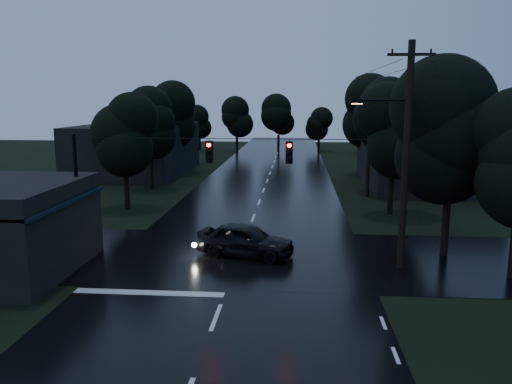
# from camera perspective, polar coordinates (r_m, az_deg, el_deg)

# --- Properties ---
(main_road) EXTENTS (12.00, 120.00, 0.02)m
(main_road) POSITION_cam_1_polar(r_m,az_deg,el_deg) (41.96, 0.87, 0.17)
(main_road) COLOR black
(main_road) RESTS_ON ground
(cross_street) EXTENTS (60.00, 9.00, 0.02)m
(cross_street) POSITION_cam_1_polar(r_m,az_deg,el_deg) (24.53, -1.95, -7.36)
(cross_street) COLOR black
(cross_street) RESTS_ON ground
(building_far_right) EXTENTS (10.00, 14.00, 4.40)m
(building_far_right) POSITION_cam_1_polar(r_m,az_deg,el_deg) (46.88, 18.59, 3.43)
(building_far_right) COLOR black
(building_far_right) RESTS_ON ground
(building_far_left) EXTENTS (10.00, 16.00, 5.00)m
(building_far_left) POSITION_cam_1_polar(r_m,az_deg,el_deg) (54.09, -13.41, 4.88)
(building_far_left) COLOR black
(building_far_left) RESTS_ON ground
(utility_pole_main) EXTENTS (3.50, 0.30, 10.00)m
(utility_pole_main) POSITION_cam_1_polar(r_m,az_deg,el_deg) (22.79, 16.55, 4.38)
(utility_pole_main) COLOR black
(utility_pole_main) RESTS_ON ground
(utility_pole_far) EXTENTS (2.00, 0.30, 7.50)m
(utility_pole_far) POSITION_cam_1_polar(r_m,az_deg,el_deg) (39.75, 12.76, 4.98)
(utility_pole_far) COLOR black
(utility_pole_far) RESTS_ON ground
(anchor_pole_left) EXTENTS (0.18, 0.18, 6.00)m
(anchor_pole_left) POSITION_cam_1_polar(r_m,az_deg,el_deg) (24.85, -19.72, -0.60)
(anchor_pole_left) COLOR black
(anchor_pole_left) RESTS_ON ground
(span_signals) EXTENTS (15.00, 0.37, 1.12)m
(span_signals) POSITION_cam_1_polar(r_m,az_deg,el_deg) (22.40, -0.92, 4.67)
(span_signals) COLOR black
(span_signals) RESTS_ON ground
(tree_corner_near) EXTENTS (4.48, 4.48, 9.44)m
(tree_corner_near) POSITION_cam_1_polar(r_m,az_deg,el_deg) (25.30, 21.50, 6.32)
(tree_corner_near) COLOR black
(tree_corner_near) RESTS_ON ground
(tree_left_a) EXTENTS (3.92, 3.92, 8.26)m
(tree_left_a) POSITION_cam_1_polar(r_m,az_deg,el_deg) (35.28, -14.85, 6.45)
(tree_left_a) COLOR black
(tree_left_a) RESTS_ON ground
(tree_left_b) EXTENTS (4.20, 4.20, 8.85)m
(tree_left_b) POSITION_cam_1_polar(r_m,az_deg,el_deg) (43.04, -12.08, 7.73)
(tree_left_b) COLOR black
(tree_left_b) RESTS_ON ground
(tree_left_c) EXTENTS (4.48, 4.48, 9.44)m
(tree_left_c) POSITION_cam_1_polar(r_m,az_deg,el_deg) (52.82, -9.60, 8.69)
(tree_left_c) COLOR black
(tree_left_c) RESTS_ON ground
(tree_right_a) EXTENTS (4.20, 4.20, 8.85)m
(tree_right_a) POSITION_cam_1_polar(r_m,az_deg,el_deg) (33.83, 15.47, 6.90)
(tree_right_a) COLOR black
(tree_right_a) RESTS_ON ground
(tree_right_b) EXTENTS (4.48, 4.48, 9.44)m
(tree_right_b) POSITION_cam_1_polar(r_m,az_deg,el_deg) (41.79, 14.28, 8.08)
(tree_right_b) COLOR black
(tree_right_b) RESTS_ON ground
(tree_right_c) EXTENTS (4.76, 4.76, 10.03)m
(tree_right_c) POSITION_cam_1_polar(r_m,az_deg,el_deg) (51.75, 13.14, 8.94)
(tree_right_c) COLOR black
(tree_right_c) RESTS_ON ground
(car) EXTENTS (5.08, 3.06, 1.62)m
(car) POSITION_cam_1_polar(r_m,az_deg,el_deg) (24.36, -1.23, -5.49)
(car) COLOR black
(car) RESTS_ON ground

